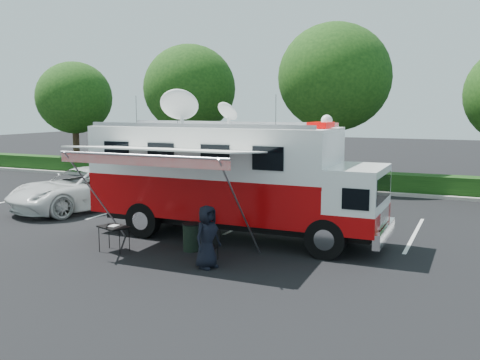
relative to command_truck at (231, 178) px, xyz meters
The scene contains 10 objects.
ground_plane 2.04m from the command_truck, ahead, with size 120.00×120.00×0.00m, color black.
back_border 13.30m from the command_truck, 84.56° to the left, with size 60.00×6.14×8.87m.
stall_lines 3.65m from the command_truck, 97.85° to the left, with size 24.12×5.50×0.01m.
command_truck is the anchor object (origin of this frame).
awning 3.14m from the command_truck, 107.43° to the right, with size 5.42×2.79×3.27m.
white_suv 8.45m from the command_truck, 165.90° to the left, with size 2.95×6.39×1.78m, color silver.
person 4.03m from the command_truck, 75.90° to the right, with size 0.85×0.55×1.74m, color black.
folding_table 4.16m from the command_truck, 129.67° to the right, with size 1.09×0.93×0.79m.
folding_chair 3.09m from the command_truck, 77.25° to the right, with size 0.46×0.48×0.87m.
trash_bin 2.59m from the command_truck, 101.93° to the right, with size 0.57×0.57×0.86m.
Camera 1 is at (7.38, -15.92, 4.39)m, focal length 40.00 mm.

